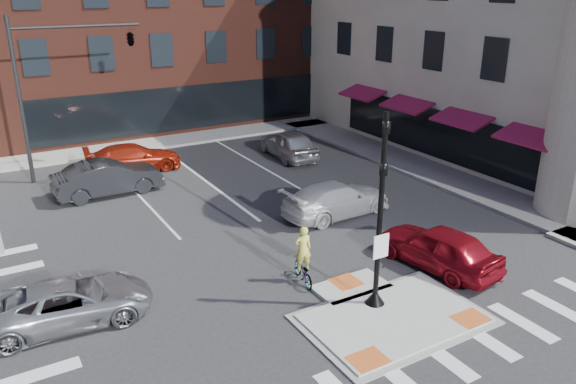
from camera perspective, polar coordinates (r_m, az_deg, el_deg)
ground at (r=17.62m, az=9.61°, el=-11.96°), size 120.00×120.00×0.00m
refuge_island at (r=17.43m, az=10.17°, el=-12.20°), size 5.40×4.65×0.13m
sidewalk_e at (r=31.03m, az=13.31°, el=2.52°), size 3.00×24.00×0.15m
sidewalk_n at (r=36.78m, az=-8.89°, el=5.64°), size 26.00×3.00×0.15m
building_n at (r=45.07m, az=-14.46°, el=17.93°), size 24.40×18.40×15.50m
building_e at (r=38.77m, az=24.93°, el=16.77°), size 21.90×23.90×17.70m
building_far_left at (r=63.60m, az=-25.89°, el=14.64°), size 10.00×12.00×10.00m
building_far_right at (r=67.94m, az=-14.86°, el=17.05°), size 12.00×12.00×12.00m
signal_pole at (r=16.76m, az=9.22°, el=-4.54°), size 0.60×0.60×5.98m
mast_arm_signal at (r=30.04m, az=-18.40°, el=13.47°), size 6.10×2.24×8.00m
silver_suv at (r=17.81m, az=-21.28°, el=-10.38°), size 4.90×2.61×1.31m
red_sedan at (r=20.24m, az=15.04°, el=-5.42°), size 2.48×4.73×1.53m
white_pickup at (r=24.00m, az=4.99°, el=-0.69°), size 5.12×2.35×1.45m
bg_car_dark at (r=27.51m, az=-17.81°, el=1.37°), size 4.99×1.88×1.63m
bg_car_silver at (r=31.83m, az=0.08°, el=4.92°), size 2.30×4.90×1.62m
bg_car_red at (r=30.69m, az=-15.45°, el=3.38°), size 5.13×2.62×1.43m
cyclist at (r=18.65m, az=1.52°, el=-7.30°), size 0.84×1.63×2.02m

